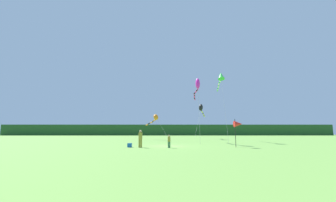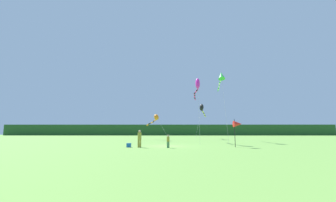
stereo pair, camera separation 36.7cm
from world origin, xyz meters
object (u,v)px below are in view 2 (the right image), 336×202
(person_adult, at_px, (140,138))
(person_child, at_px, (168,141))
(kite_black, at_px, (202,108))
(cooler_box, at_px, (129,145))
(kite_orange, at_px, (155,118))
(kite_magenta, at_px, (197,86))
(kite_green, at_px, (221,77))
(banner_flag_pole, at_px, (238,124))

(person_adult, height_order, person_child, person_adult)
(kite_black, bearing_deg, cooler_box, -119.18)
(kite_black, bearing_deg, kite_orange, -154.47)
(kite_magenta, xyz_separation_m, kite_green, (4.60, 4.36, 2.43))
(cooler_box, xyz_separation_m, kite_green, (12.96, 11.16, 10.34))
(banner_flag_pole, distance_m, kite_orange, 18.17)
(person_adult, relative_size, banner_flag_pole, 0.60)
(kite_green, xyz_separation_m, kite_black, (-1.98, 8.50, -4.40))
(kite_orange, distance_m, kite_black, 10.40)
(banner_flag_pole, relative_size, kite_orange, 0.41)
(kite_orange, xyz_separation_m, kite_green, (11.15, -4.12, 6.62))
(kite_orange, height_order, kite_green, kite_green)
(banner_flag_pole, bearing_deg, kite_orange, 123.32)
(person_child, bearing_deg, kite_black, 71.62)
(person_adult, relative_size, kite_orange, 0.25)
(person_child, xyz_separation_m, kite_orange, (-2.40, 16.00, 3.18))
(person_child, distance_m, kite_orange, 16.49)
(kite_orange, bearing_deg, kite_green, -20.27)
(kite_orange, bearing_deg, person_child, -81.47)
(banner_flag_pole, relative_size, kite_magenta, 0.33)
(cooler_box, bearing_deg, kite_black, 60.82)
(kite_black, bearing_deg, kite_green, -76.87)
(person_adult, bearing_deg, kite_orange, 87.64)
(person_adult, xyz_separation_m, person_child, (3.04, -0.45, -0.27))
(kite_orange, bearing_deg, kite_magenta, -52.32)
(person_child, height_order, kite_green, kite_green)
(person_child, relative_size, banner_flag_pole, 0.44)
(person_child, height_order, kite_magenta, kite_magenta)
(kite_magenta, bearing_deg, kite_black, 78.47)
(person_adult, distance_m, banner_flag_pole, 10.69)
(kite_orange, xyz_separation_m, kite_black, (9.17, 4.38, 2.22))
(cooler_box, bearing_deg, banner_flag_pole, 0.68)
(banner_flag_pole, bearing_deg, person_child, -173.51)
(person_adult, distance_m, kite_magenta, 12.33)
(person_child, height_order, kite_orange, kite_orange)
(kite_black, bearing_deg, person_child, -108.38)
(kite_magenta, distance_m, kite_green, 6.79)
(person_child, height_order, kite_black, kite_black)
(person_child, relative_size, kite_green, 0.12)
(person_adult, bearing_deg, kite_green, 44.10)
(banner_flag_pole, xyz_separation_m, kite_black, (-0.78, 19.51, 3.70))
(cooler_box, bearing_deg, kite_green, 40.73)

